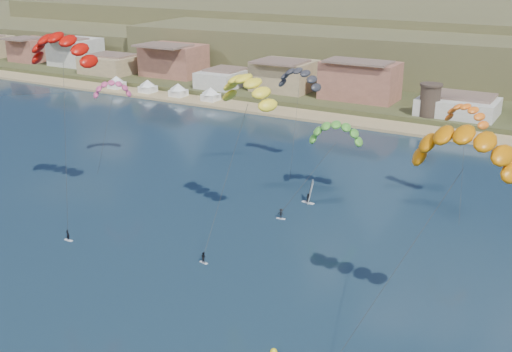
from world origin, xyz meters
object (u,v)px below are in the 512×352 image
at_px(kitesurfer_green, 336,130).
at_px(kitesurfer_red, 61,44).
at_px(kitesurfer_orange, 466,142).
at_px(buoy, 274,352).
at_px(windsurfer, 309,196).
at_px(kitesurfer_yellow, 248,86).
at_px(watchtower, 430,100).

bearing_deg(kitesurfer_green, kitesurfer_red, -141.61).
bearing_deg(kitesurfer_orange, buoy, -144.47).
xyz_separation_m(kitesurfer_green, buoy, (12.89, -46.77, -12.43)).
distance_m(kitesurfer_red, windsurfer, 48.42).
bearing_deg(windsurfer, kitesurfer_yellow, -102.67).
height_order(watchtower, kitesurfer_yellow, kitesurfer_yellow).
bearing_deg(watchtower, kitesurfer_green, -91.20).
distance_m(kitesurfer_green, buoy, 50.08).
xyz_separation_m(watchtower, kitesurfer_red, (-36.63, -88.33, 22.04)).
relative_size(watchtower, kitesurfer_yellow, 0.32).
bearing_deg(kitesurfer_yellow, kitesurfer_green, 74.17).
bearing_deg(watchtower, windsurfer, -93.17).
bearing_deg(kitesurfer_orange, kitesurfer_green, 128.76).
bearing_deg(windsurfer, kitesurfer_red, -145.32).
relative_size(watchtower, windsurfer, 2.08).
height_order(kitesurfer_red, buoy, kitesurfer_red).
bearing_deg(buoy, kitesurfer_green, 105.40).
xyz_separation_m(kitesurfer_yellow, windsurfer, (3.44, 15.31, -22.09)).
height_order(kitesurfer_yellow, kitesurfer_orange, kitesurfer_orange).
height_order(kitesurfer_red, kitesurfer_green, kitesurfer_red).
relative_size(kitesurfer_red, kitesurfer_green, 1.77).
height_order(kitesurfer_red, windsurfer, kitesurfer_red).
bearing_deg(kitesurfer_red, buoy, -21.24).
distance_m(kitesurfer_yellow, windsurfer, 27.10).
height_order(kitesurfer_yellow, windsurfer, kitesurfer_yellow).
distance_m(kitesurfer_red, kitesurfer_green, 47.82).
height_order(kitesurfer_green, buoy, kitesurfer_green).
bearing_deg(buoy, windsurfer, 110.14).
height_order(kitesurfer_orange, buoy, kitesurfer_orange).
height_order(watchtower, windsurfer, watchtower).
bearing_deg(windsurfer, kitesurfer_orange, -44.50).
distance_m(kitesurfer_red, kitesurfer_orange, 64.54).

